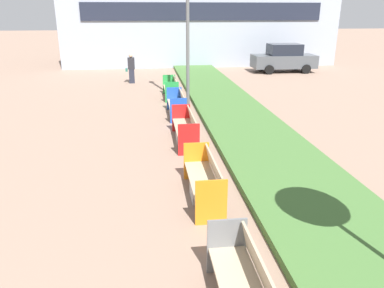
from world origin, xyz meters
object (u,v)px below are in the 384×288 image
(bench_red_frame, at_px, (186,131))
(bench_blue_frame, at_px, (177,107))
(bench_green_frame, at_px, (171,90))
(pedestrian_walking, at_px, (131,68))
(parked_car_distant, at_px, (284,58))
(bench_orange_frame, at_px, (205,183))

(bench_red_frame, height_order, bench_blue_frame, same)
(bench_green_frame, height_order, pedestrian_walking, pedestrian_walking)
(bench_blue_frame, bearing_deg, parked_car_distant, 52.06)
(bench_blue_frame, xyz_separation_m, bench_green_frame, (-0.00, 3.29, -0.00))
(pedestrian_walking, xyz_separation_m, parked_car_distant, (10.10, 2.98, 0.07))
(pedestrian_walking, bearing_deg, bench_green_frame, -64.42)
(bench_orange_frame, height_order, parked_car_distant, parked_car_distant)
(bench_orange_frame, height_order, bench_blue_frame, same)
(bench_blue_frame, bearing_deg, bench_red_frame, -89.94)
(bench_green_frame, xyz_separation_m, parked_car_distant, (8.12, 7.12, 0.55))
(bench_orange_frame, bearing_deg, pedestrian_walking, 97.83)
(bench_red_frame, height_order, bench_green_frame, same)
(bench_orange_frame, relative_size, bench_green_frame, 1.07)
(bench_blue_frame, xyz_separation_m, parked_car_distant, (8.11, 10.41, 0.55))
(bench_blue_frame, distance_m, parked_car_distant, 13.21)
(bench_green_frame, bearing_deg, parked_car_distant, 41.25)
(bench_orange_frame, distance_m, parked_car_distant, 19.21)
(bench_orange_frame, bearing_deg, bench_red_frame, 89.96)
(bench_red_frame, relative_size, bench_blue_frame, 1.13)
(bench_red_frame, xyz_separation_m, pedestrian_walking, (-1.99, 10.60, 0.47))
(bench_red_frame, relative_size, parked_car_distant, 0.56)
(bench_red_frame, xyz_separation_m, bench_green_frame, (-0.00, 6.46, -0.01))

